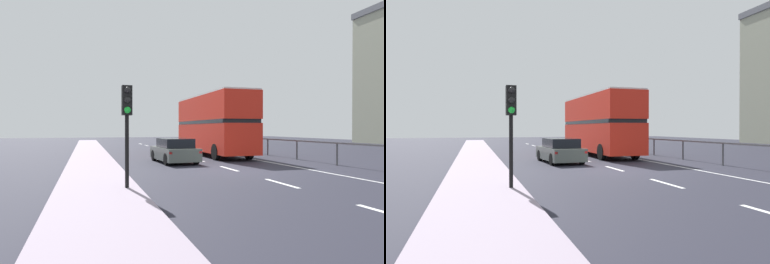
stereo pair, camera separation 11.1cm
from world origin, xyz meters
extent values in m
cube|color=#24242F|center=(0.00, 0.00, -0.05)|extent=(74.11, 120.00, 0.10)
cube|color=gray|center=(-6.25, 0.00, 0.07)|extent=(2.49, 80.00, 0.14)
cube|color=silver|center=(0.00, -3.86, 0.00)|extent=(0.16, 2.09, 0.01)
cube|color=silver|center=(0.00, 0.68, 0.00)|extent=(0.16, 2.09, 0.01)
cube|color=silver|center=(0.00, 5.23, 0.00)|extent=(0.16, 2.09, 0.01)
cube|color=silver|center=(0.00, 9.77, 0.00)|extent=(0.16, 2.09, 0.01)
cube|color=silver|center=(0.00, 14.32, 0.00)|extent=(0.16, 2.09, 0.01)
cube|color=silver|center=(0.00, 18.87, 0.00)|extent=(0.16, 2.09, 0.01)
cube|color=silver|center=(0.00, 23.41, 0.00)|extent=(0.16, 2.09, 0.01)
cube|color=silver|center=(0.00, 27.96, 0.00)|extent=(0.16, 2.09, 0.01)
cube|color=silver|center=(3.47, 9.00, 0.00)|extent=(0.12, 46.00, 0.01)
cube|color=#4B4C4F|center=(5.96, 9.00, 1.17)|extent=(0.08, 42.00, 0.08)
cylinder|color=#4B4C4F|center=(5.96, 0.25, 0.59)|extent=(0.10, 0.10, 1.17)
cylinder|color=#4B4C4F|center=(5.96, 3.75, 0.59)|extent=(0.10, 0.10, 1.17)
cylinder|color=#4B4C4F|center=(5.96, 7.25, 0.59)|extent=(0.10, 0.10, 1.17)
cylinder|color=#4B4C4F|center=(5.96, 10.75, 0.59)|extent=(0.10, 0.10, 1.17)
cylinder|color=#4B4C4F|center=(5.96, 14.25, 0.59)|extent=(0.10, 0.10, 1.17)
cylinder|color=#4B4C4F|center=(5.96, 17.75, 0.59)|extent=(0.10, 0.10, 1.17)
cylinder|color=#4B4C4F|center=(5.96, 21.25, 0.59)|extent=(0.10, 0.10, 1.17)
cylinder|color=#4B4C4F|center=(5.96, 24.75, 0.59)|extent=(0.10, 0.10, 1.17)
cylinder|color=#4B4C4F|center=(5.96, 28.25, 0.59)|extent=(0.10, 0.10, 1.17)
cube|color=red|center=(2.18, 8.48, 1.31)|extent=(2.61, 10.44, 1.91)
cube|color=black|center=(2.18, 8.48, 2.38)|extent=(2.63, 10.02, 0.24)
cube|color=red|center=(2.18, 8.48, 3.35)|extent=(2.61, 10.44, 1.70)
cube|color=silver|center=(2.18, 8.48, 4.25)|extent=(2.56, 10.23, 0.10)
cube|color=black|center=(2.27, 13.66, 1.40)|extent=(2.19, 0.08, 1.34)
cube|color=yellow|center=(2.27, 13.66, 3.78)|extent=(1.46, 0.07, 0.28)
cylinder|color=black|center=(1.13, 12.30, 0.50)|extent=(0.30, 1.00, 1.00)
cylinder|color=black|center=(3.36, 12.26, 0.50)|extent=(0.30, 1.00, 1.00)
cylinder|color=black|center=(1.00, 4.90, 0.50)|extent=(0.30, 1.00, 1.00)
cylinder|color=black|center=(3.23, 4.86, 0.50)|extent=(0.30, 1.00, 1.00)
cube|color=#4C534C|center=(-1.78, 4.35, 0.52)|extent=(2.01, 4.23, 0.69)
cube|color=black|center=(-1.77, 4.14, 1.12)|extent=(1.70, 2.35, 0.51)
cube|color=red|center=(-2.49, 2.27, 0.70)|extent=(0.16, 0.07, 0.12)
cube|color=red|center=(-0.88, 2.35, 0.70)|extent=(0.16, 0.07, 0.12)
cylinder|color=black|center=(-2.67, 5.68, 0.32)|extent=(0.23, 0.65, 0.64)
cylinder|color=black|center=(-1.02, 5.76, 0.32)|extent=(0.23, 0.65, 0.64)
cylinder|color=black|center=(-2.54, 2.94, 0.32)|extent=(0.23, 0.65, 0.64)
cylinder|color=black|center=(-0.89, 3.02, 0.32)|extent=(0.23, 0.65, 0.64)
cylinder|color=black|center=(-5.39, -3.87, 1.69)|extent=(0.12, 0.12, 3.10)
cube|color=black|center=(-5.39, -3.87, 2.79)|extent=(0.30, 0.30, 0.90)
sphere|color=black|center=(-5.39, -4.04, 3.09)|extent=(0.20, 0.20, 0.20)
sphere|color=black|center=(-5.39, -4.04, 2.79)|extent=(0.20, 0.20, 0.20)
sphere|color=green|center=(-5.39, -4.04, 2.49)|extent=(0.20, 0.20, 0.20)
camera|label=1|loc=(-6.60, -14.19, 1.94)|focal=31.47mm
camera|label=2|loc=(-6.49, -14.22, 1.94)|focal=31.47mm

